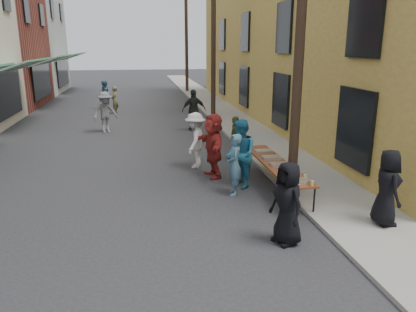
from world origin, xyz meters
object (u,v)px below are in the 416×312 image
object	(u,v)px
serving_table	(276,164)
catering_tray_sausage	(299,181)
utility_pole_near	(301,17)
guest_front_c	(241,154)
utility_pole_far	(186,36)
guest_front_a	(287,203)
server	(387,188)
utility_pole_mid	(213,32)

from	to	relation	value
serving_table	catering_tray_sausage	world-z (taller)	catering_tray_sausage
utility_pole_near	guest_front_c	size ratio (longest dim) A/B	4.73
utility_pole_far	guest_front_a	size ratio (longest dim) A/B	5.35
utility_pole_near	server	size ratio (longest dim) A/B	5.46
utility_pole_far	server	bearing A→B (deg)	-87.92
utility_pole_near	catering_tray_sausage	xyz separation A→B (m)	(-0.53, -1.76, -3.71)
utility_pole_mid	catering_tray_sausage	distance (m)	14.26
serving_table	utility_pole_near	bearing A→B (deg)	11.57
utility_pole_near	utility_pole_mid	world-z (taller)	same
utility_pole_mid	guest_front_a	bearing A→B (deg)	-95.05
guest_front_c	catering_tray_sausage	bearing A→B (deg)	16.28
utility_pole_near	catering_tray_sausage	distance (m)	4.14
serving_table	server	xyz separation A→B (m)	(1.50, -2.74, 0.21)
utility_pole_mid	serving_table	xyz separation A→B (m)	(-0.53, -12.11, -3.79)
server	utility_pole_mid	bearing A→B (deg)	9.97
catering_tray_sausage	guest_front_c	distance (m)	2.20
utility_pole_near	guest_front_c	bearing A→B (deg)	170.20
serving_table	guest_front_c	size ratio (longest dim) A/B	2.10
catering_tray_sausage	guest_front_a	xyz separation A→B (m)	(-0.81, -1.37, 0.05)
utility_pole_mid	server	distance (m)	15.30
utility_pole_mid	guest_front_a	xyz separation A→B (m)	(-1.34, -15.13, -3.66)
catering_tray_sausage	utility_pole_far	bearing A→B (deg)	88.82
guest_front_a	guest_front_c	xyz separation A→B (m)	(-0.08, 3.38, 0.11)
guest_front_c	server	size ratio (longest dim) A/B	1.15
utility_pole_mid	server	xyz separation A→B (m)	(0.98, -14.85, -3.58)
serving_table	server	distance (m)	3.13
guest_front_a	utility_pole_far	bearing A→B (deg)	158.39
utility_pole_mid	serving_table	world-z (taller)	utility_pole_mid
catering_tray_sausage	guest_front_c	size ratio (longest dim) A/B	0.26
utility_pole_near	serving_table	size ratio (longest dim) A/B	2.25
serving_table	catering_tray_sausage	xyz separation A→B (m)	(0.00, -1.65, 0.08)
guest_front_a	guest_front_c	size ratio (longest dim) A/B	0.88
utility_pole_far	server	xyz separation A→B (m)	(0.98, -26.85, -3.58)
serving_table	catering_tray_sausage	distance (m)	1.65
catering_tray_sausage	server	distance (m)	1.86
utility_pole_far	guest_front_c	size ratio (longest dim) A/B	4.73
guest_front_a	guest_front_c	bearing A→B (deg)	162.62
utility_pole_near	utility_pole_mid	xyz separation A→B (m)	(0.00, 12.00, 0.00)
utility_pole_near	serving_table	xyz separation A→B (m)	(-0.53, -0.11, -3.79)
utility_pole_near	guest_front_a	bearing A→B (deg)	-113.14
server	utility_pole_far	bearing A→B (deg)	8.29
utility_pole_mid	server	size ratio (longest dim) A/B	5.46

